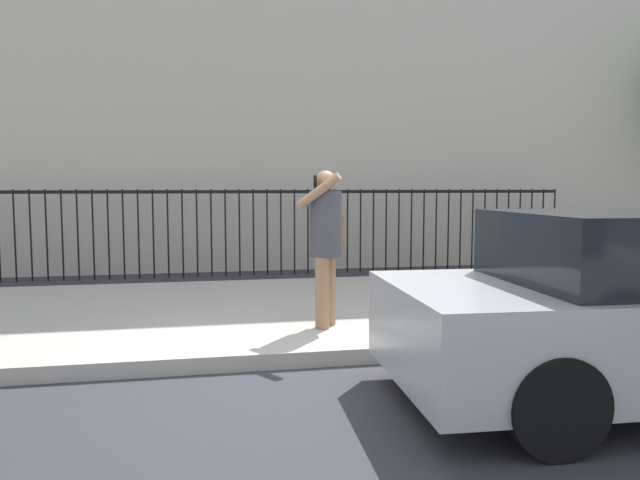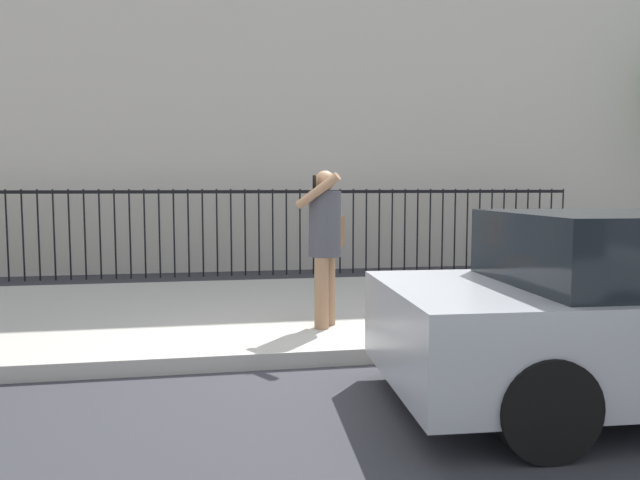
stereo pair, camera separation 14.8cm
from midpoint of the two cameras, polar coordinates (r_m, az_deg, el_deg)
name	(u,v)px [view 1 (the left image)]	position (r m, az deg, el deg)	size (l,w,h in m)	color
ground_plane	(326,367)	(5.64, -0.21, -11.86)	(60.00, 60.00, 0.00)	#333338
sidewalk	(290,311)	(7.73, -3.37, -6.66)	(28.00, 4.40, 0.15)	#B2ADA3
building_facade	(247,37)	(14.23, -7.18, 18.41)	(28.00, 4.00, 9.89)	beige
iron_fence	(260,220)	(11.26, -6.01, 1.84)	(12.03, 0.04, 1.60)	black
pedestrian_on_phone	(326,237)	(6.42, -0.05, 0.32)	(0.61, 0.72, 1.66)	#936B4C
street_bench	(560,252)	(9.84, 21.22, -1.09)	(1.60, 0.45, 0.95)	brown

